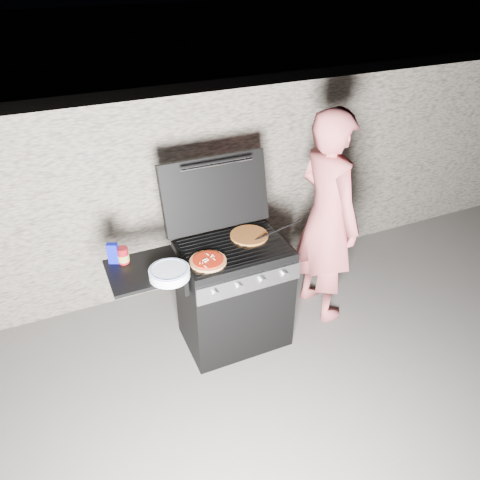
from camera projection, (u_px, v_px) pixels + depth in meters
name	position (u px, v px, depth m)	size (l,w,h in m)	color
ground	(235.00, 336.00, 3.93)	(50.00, 50.00, 0.00)	#534F4D
stone_wall	(188.00, 189.00, 4.26)	(8.00, 0.35, 1.80)	gray
gas_grill	(204.00, 302.00, 3.60)	(1.34, 0.79, 0.91)	black
pizza_topped	(208.00, 261.00, 3.26)	(0.26, 0.26, 0.03)	#DFA96E
pizza_plain	(249.00, 235.00, 3.55)	(0.29, 0.29, 0.02)	orange
sauce_jar	(123.00, 255.00, 3.25)	(0.08, 0.08, 0.12)	maroon
blue_carton	(113.00, 253.00, 3.24)	(0.07, 0.04, 0.15)	#060C8C
plate_stack	(169.00, 273.00, 3.12)	(0.27, 0.27, 0.06)	white
person	(327.00, 218.00, 3.78)	(0.67, 0.44, 1.83)	#B75153
tongs	(278.00, 230.00, 3.54)	(0.01, 0.01, 0.44)	black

